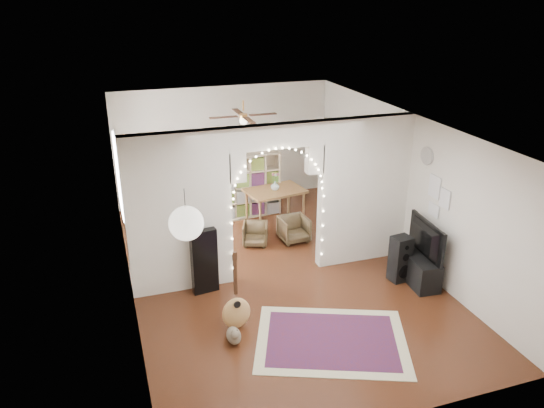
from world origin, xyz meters
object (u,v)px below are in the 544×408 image
object	(u,v)px
acoustic_guitar	(236,301)
dining_chair_left	(255,234)
media_console	(417,268)
dining_table	(275,193)
bookcase	(249,185)
floor_speaker	(400,259)
dining_chair_right	(294,229)

from	to	relation	value
acoustic_guitar	dining_chair_left	xyz separation A→B (m)	(1.07, 2.59, -0.25)
dining_chair_left	media_console	bearing A→B (deg)	-24.52
media_console	dining_table	world-z (taller)	dining_table
dining_table	dining_chair_left	xyz separation A→B (m)	(-0.71, -0.87, -0.46)
media_console	bookcase	distance (m)	4.19
floor_speaker	dining_chair_right	bearing A→B (deg)	112.71
dining_chair_left	dining_chair_right	bearing A→B (deg)	14.38
dining_table	dining_chair_right	size ratio (longest dim) A/B	2.39
dining_chair_right	dining_table	bearing A→B (deg)	91.04
dining_table	dining_chair_left	distance (m)	1.21
media_console	dining_table	size ratio (longest dim) A/B	0.76
bookcase	dining_table	bearing A→B (deg)	-59.38
floor_speaker	bookcase	size ratio (longest dim) A/B	0.58
bookcase	dining_chair_right	bearing A→B (deg)	-78.27
bookcase	dining_table	world-z (taller)	bookcase
dining_chair_left	dining_chair_right	xyz separation A→B (m)	(0.78, -0.09, 0.03)
dining_chair_left	dining_chair_right	distance (m)	0.79
floor_speaker	dining_chair_left	xyz separation A→B (m)	(-1.97, 2.11, -0.19)
floor_speaker	dining_chair_left	size ratio (longest dim) A/B	1.69
acoustic_guitar	floor_speaker	xyz separation A→B (m)	(3.04, 0.48, -0.06)
dining_chair_left	dining_chair_right	world-z (taller)	dining_chair_right
media_console	floor_speaker	bearing A→B (deg)	157.71
acoustic_guitar	dining_chair_right	world-z (taller)	acoustic_guitar
media_console	dining_chair_left	bearing A→B (deg)	139.44
dining_table	dining_chair_right	xyz separation A→B (m)	(0.08, -0.96, -0.43)
media_console	bookcase	xyz separation A→B (m)	(-1.95, 3.68, 0.46)
acoustic_guitar	dining_table	xyz separation A→B (m)	(1.78, 3.46, 0.21)
floor_speaker	bookcase	bearing A→B (deg)	107.78
acoustic_guitar	media_console	size ratio (longest dim) A/B	1.08
bookcase	dining_chair_left	distance (m)	1.54
media_console	dining_table	xyz separation A→B (m)	(-1.53, 3.12, 0.43)
acoustic_guitar	bookcase	bearing A→B (deg)	65.75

